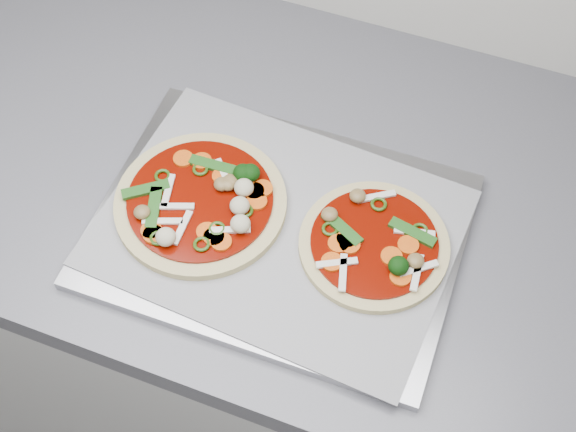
% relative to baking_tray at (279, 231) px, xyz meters
% --- Properties ---
extents(base_cabinet, '(3.60, 0.60, 0.86)m').
position_rel_baking_tray_xyz_m(base_cabinet, '(-0.43, 0.08, -0.48)').
color(base_cabinet, silver).
rests_on(base_cabinet, ground).
extents(countertop, '(3.60, 0.60, 0.04)m').
position_rel_baking_tray_xyz_m(countertop, '(-0.43, 0.08, -0.03)').
color(countertop, slate).
rests_on(countertop, base_cabinet).
extents(baking_tray, '(0.43, 0.32, 0.01)m').
position_rel_baking_tray_xyz_m(baking_tray, '(0.00, 0.00, 0.00)').
color(baking_tray, '#95959A').
rests_on(baking_tray, countertop).
extents(parchment, '(0.43, 0.33, 0.00)m').
position_rel_baking_tray_xyz_m(parchment, '(0.00, 0.00, 0.01)').
color(parchment, gray).
rests_on(parchment, baking_tray).
extents(pizza_left, '(0.27, 0.27, 0.04)m').
position_rel_baking_tray_xyz_m(pizza_left, '(-0.10, -0.00, 0.02)').
color(pizza_left, '#D0BF7E').
rests_on(pizza_left, parchment).
extents(pizza_right, '(0.20, 0.20, 0.03)m').
position_rel_baking_tray_xyz_m(pizza_right, '(0.12, 0.01, 0.02)').
color(pizza_right, '#D0BF7E').
rests_on(pizza_right, parchment).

